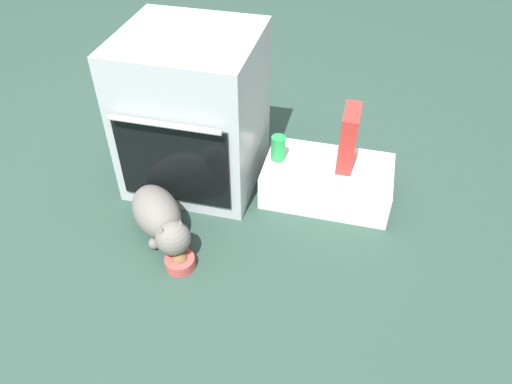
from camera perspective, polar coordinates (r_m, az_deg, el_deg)
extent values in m
plane|color=#284238|center=(2.23, -10.45, -4.27)|extent=(8.00, 8.00, 0.00)
cube|color=#B7BABF|center=(2.29, -7.22, 9.25)|extent=(0.59, 0.56, 0.72)
cube|color=black|center=(2.13, -9.57, 3.16)|extent=(0.50, 0.01, 0.40)
cylinder|color=silver|center=(1.98, -10.58, 7.64)|extent=(0.47, 0.02, 0.02)
cube|color=white|center=(2.33, 8.22, 1.29)|extent=(0.58, 0.35, 0.17)
cylinder|color=#C64C47|center=(2.06, -8.79, -8.04)|extent=(0.12, 0.12, 0.05)
sphere|color=brown|center=(2.04, -8.84, -7.73)|extent=(0.07, 0.07, 0.07)
ellipsoid|color=slate|center=(2.16, -11.44, -2.26)|extent=(0.35, 0.35, 0.19)
sphere|color=slate|center=(2.01, -9.58, -5.29)|extent=(0.14, 0.14, 0.14)
cone|color=slate|center=(1.98, -8.70, -3.83)|extent=(0.05, 0.05, 0.06)
cone|color=slate|center=(1.97, -10.82, -4.60)|extent=(0.05, 0.05, 0.06)
cylinder|color=slate|center=(2.38, -13.44, 0.62)|extent=(0.21, 0.22, 0.05)
sphere|color=slate|center=(2.16, -9.00, -4.89)|extent=(0.05, 0.05, 0.05)
sphere|color=slate|center=(2.14, -11.60, -5.84)|extent=(0.05, 0.05, 0.05)
cube|color=#B72D28|center=(2.22, 10.64, 6.10)|extent=(0.07, 0.18, 0.28)
cylinder|color=green|center=(2.26, 2.58, 5.10)|extent=(0.07, 0.07, 0.12)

